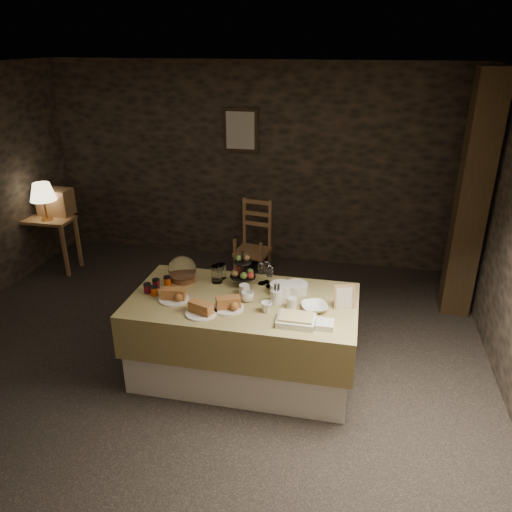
% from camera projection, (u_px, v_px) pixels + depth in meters
% --- Properties ---
extents(ground_plane, '(5.50, 5.00, 0.01)m').
position_uv_depth(ground_plane, '(198.00, 356.00, 4.85)').
color(ground_plane, black).
rests_on(ground_plane, ground).
extents(room_shell, '(5.52, 5.02, 2.60)m').
position_uv_depth(room_shell, '(190.00, 202.00, 4.22)').
color(room_shell, black).
rests_on(room_shell, ground).
extents(buffet_table, '(1.95, 1.04, 0.77)m').
position_uv_depth(buffet_table, '(243.00, 332.00, 4.42)').
color(buffet_table, white).
rests_on(buffet_table, ground_plane).
extents(console_table, '(0.67, 0.38, 0.71)m').
position_uv_depth(console_table, '(48.00, 228.00, 6.44)').
color(console_table, '#9C683C').
rests_on(console_table, ground_plane).
extents(table_lamp, '(0.32, 0.32, 0.48)m').
position_uv_depth(table_lamp, '(42.00, 192.00, 6.19)').
color(table_lamp, '#BF8238').
rests_on(table_lamp, console_table).
extents(wine_rack, '(0.42, 0.26, 0.34)m').
position_uv_depth(wine_rack, '(55.00, 202.00, 6.47)').
color(wine_rack, '#9C683C').
rests_on(wine_rack, console_table).
extents(chair, '(0.48, 0.46, 0.70)m').
position_uv_depth(chair, '(254.00, 238.00, 6.61)').
color(chair, '#9C683C').
rests_on(chair, ground_plane).
extents(timber_column, '(0.30, 0.30, 2.60)m').
position_uv_depth(timber_column, '(472.00, 199.00, 5.16)').
color(timber_column, black).
rests_on(timber_column, ground_plane).
extents(framed_picture, '(0.45, 0.04, 0.55)m').
position_uv_depth(framed_picture, '(241.00, 130.00, 6.38)').
color(framed_picture, black).
rests_on(framed_picture, room_shell).
extents(plate_stack_a, '(0.19, 0.19, 0.10)m').
position_uv_depth(plate_stack_a, '(281.00, 289.00, 4.36)').
color(plate_stack_a, white).
rests_on(plate_stack_a, buffet_table).
extents(plate_stack_b, '(0.20, 0.20, 0.08)m').
position_uv_depth(plate_stack_b, '(296.00, 288.00, 4.39)').
color(plate_stack_b, white).
rests_on(plate_stack_b, buffet_table).
extents(cutlery_holder, '(0.10, 0.10, 0.12)m').
position_uv_depth(cutlery_holder, '(277.00, 297.00, 4.20)').
color(cutlery_holder, white).
rests_on(cutlery_holder, buffet_table).
extents(cup_a, '(0.13, 0.13, 0.09)m').
position_uv_depth(cup_a, '(247.00, 296.00, 4.24)').
color(cup_a, white).
rests_on(cup_a, buffet_table).
extents(cup_b, '(0.12, 0.12, 0.09)m').
position_uv_depth(cup_b, '(267.00, 307.00, 4.07)').
color(cup_b, white).
rests_on(cup_b, buffet_table).
extents(mug_c, '(0.09, 0.09, 0.09)m').
position_uv_depth(mug_c, '(244.00, 290.00, 4.35)').
color(mug_c, white).
rests_on(mug_c, buffet_table).
extents(mug_d, '(0.08, 0.08, 0.09)m').
position_uv_depth(mug_d, '(292.00, 303.00, 4.14)').
color(mug_d, white).
rests_on(mug_d, buffet_table).
extents(bowl, '(0.27, 0.27, 0.05)m').
position_uv_depth(bowl, '(314.00, 307.00, 4.11)').
color(bowl, white).
rests_on(bowl, buffet_table).
extents(cake_dome, '(0.26, 0.26, 0.26)m').
position_uv_depth(cake_dome, '(182.00, 271.00, 4.56)').
color(cake_dome, '#9C683C').
rests_on(cake_dome, buffet_table).
extents(fruit_stand, '(0.23, 0.23, 0.33)m').
position_uv_depth(fruit_stand, '(243.00, 272.00, 4.48)').
color(fruit_stand, black).
rests_on(fruit_stand, buffet_table).
extents(bread_platter_left, '(0.26, 0.26, 0.11)m').
position_uv_depth(bread_platter_left, '(174.00, 296.00, 4.26)').
color(bread_platter_left, white).
rests_on(bread_platter_left, buffet_table).
extents(bread_platter_center, '(0.26, 0.26, 0.11)m').
position_uv_depth(bread_platter_center, '(201.00, 310.00, 4.04)').
color(bread_platter_center, white).
rests_on(bread_platter_center, buffet_table).
extents(bread_platter_right, '(0.26, 0.26, 0.11)m').
position_uv_depth(bread_platter_right, '(228.00, 304.00, 4.12)').
color(bread_platter_right, white).
rests_on(bread_platter_right, buffet_table).
extents(jam_jars, '(0.18, 0.26, 0.07)m').
position_uv_depth(jam_jars, '(157.00, 286.00, 4.43)').
color(jam_jars, '#590B16').
rests_on(jam_jars, buffet_table).
extents(tart_dish, '(0.30, 0.22, 0.07)m').
position_uv_depth(tart_dish, '(296.00, 320.00, 3.91)').
color(tart_dish, white).
rests_on(tart_dish, buffet_table).
extents(square_dish, '(0.14, 0.14, 0.04)m').
position_uv_depth(square_dish, '(325.00, 324.00, 3.87)').
color(square_dish, white).
rests_on(square_dish, buffet_table).
extents(menu_frame, '(0.18, 0.11, 0.22)m').
position_uv_depth(menu_frame, '(344.00, 298.00, 4.12)').
color(menu_frame, '#9C683C').
rests_on(menu_frame, buffet_table).
extents(storage_jar_a, '(0.10, 0.10, 0.16)m').
position_uv_depth(storage_jar_a, '(217.00, 274.00, 4.56)').
color(storage_jar_a, white).
rests_on(storage_jar_a, buffet_table).
extents(storage_jar_b, '(0.09, 0.09, 0.14)m').
position_uv_depth(storage_jar_b, '(221.00, 271.00, 4.64)').
color(storage_jar_b, white).
rests_on(storage_jar_b, buffet_table).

